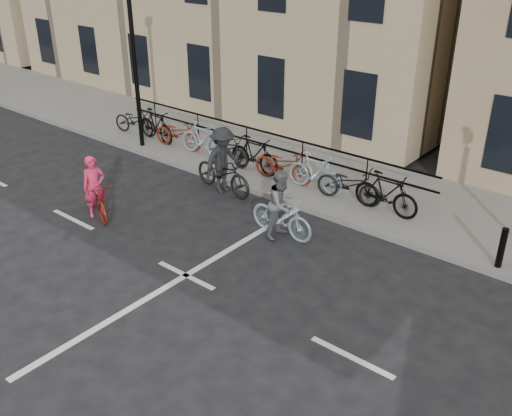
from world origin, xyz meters
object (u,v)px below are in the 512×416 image
Objects in this scene: cyclist_pink at (96,195)px; cyclist_grey at (282,210)px; lamp_post at (133,40)px; cyclist_dark at (223,167)px.

cyclist_grey is (4.24, 2.08, 0.13)m from cyclist_pink.
lamp_post is at bearing 76.25° from cyclist_grey.
cyclist_pink is 3.43m from cyclist_dark.
lamp_post is at bearing 85.95° from cyclist_dark.
cyclist_dark reaches higher than cyclist_grey.
cyclist_dark reaches higher than cyclist_pink.
lamp_post is 3.07× the size of cyclist_grey.
lamp_post is 7.75m from cyclist_grey.
lamp_post is 2.84× the size of cyclist_pink.
lamp_post is 5.56m from cyclist_pink.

